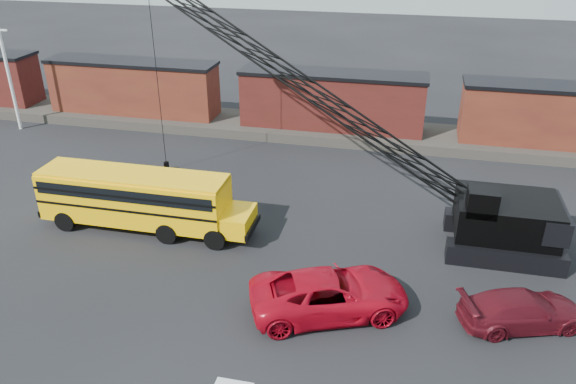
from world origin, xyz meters
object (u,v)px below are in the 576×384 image
Objects in this scene: school_bus at (141,198)px; crawler_crane at (302,84)px; maroon_suv at (522,310)px; red_pickup at (329,293)px.

school_bus is 0.49× the size of crawler_crane.
school_bus is 19.09m from maroon_suv.
red_pickup is at bearing -23.83° from school_bus.
red_pickup reaches higher than maroon_suv.
crawler_crane reaches higher than red_pickup.
school_bus is at bearing -148.45° from crawler_crane.
school_bus is 10.45m from crawler_crane.
school_bus is at bearing 44.06° from red_pickup.
maroon_suv is (7.84, 0.90, -0.18)m from red_pickup.
maroon_suv is at bearing -105.57° from red_pickup.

